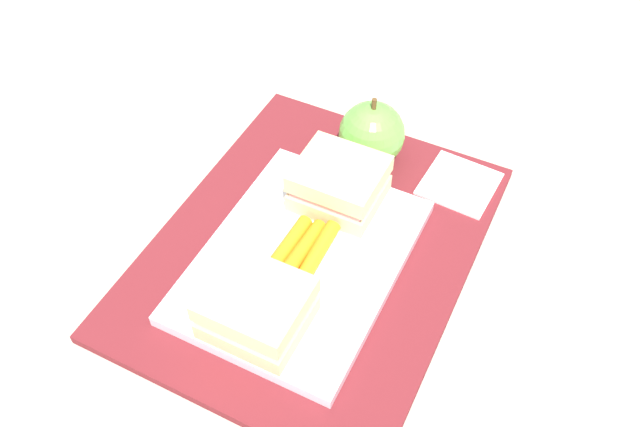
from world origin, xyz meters
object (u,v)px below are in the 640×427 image
object	(u,v)px
carrot_sticks_bundle	(301,251)
paper_napkin	(459,184)
apple	(370,133)
food_tray	(302,260)
sandwich_half_left	(257,308)
sandwich_half_right	(339,183)

from	to	relation	value
carrot_sticks_bundle	paper_napkin	bearing A→B (deg)	-31.17
apple	paper_napkin	distance (m)	0.10
apple	food_tray	bearing A→B (deg)	-179.32
sandwich_half_left	sandwich_half_right	distance (m)	0.16
food_tray	paper_napkin	xyz separation A→B (m)	(0.16, -0.10, -0.00)
paper_napkin	sandwich_half_right	bearing A→B (deg)	130.29
carrot_sticks_bundle	paper_napkin	distance (m)	0.19
food_tray	sandwich_half_left	world-z (taller)	sandwich_half_left
sandwich_half_left	apple	xyz separation A→B (m)	(0.23, 0.00, -0.00)
sandwich_half_right	paper_napkin	bearing A→B (deg)	-49.71
sandwich_half_left	carrot_sticks_bundle	xyz separation A→B (m)	(0.08, 0.00, -0.01)
sandwich_half_right	apple	size ratio (longest dim) A/B	1.02
carrot_sticks_bundle	paper_napkin	xyz separation A→B (m)	(0.16, -0.10, -0.02)
sandwich_half_left	apple	bearing A→B (deg)	0.45
sandwich_half_left	carrot_sticks_bundle	size ratio (longest dim) A/B	1.02
sandwich_half_right	paper_napkin	xyz separation A→B (m)	(0.08, -0.10, -0.03)
paper_napkin	apple	bearing A→B (deg)	92.65
food_tray	carrot_sticks_bundle	size ratio (longest dim) A/B	2.93
food_tray	paper_napkin	size ratio (longest dim) A/B	3.29
sandwich_half_left	paper_napkin	world-z (taller)	sandwich_half_left
sandwich_half_right	food_tray	bearing A→B (deg)	180.00
sandwich_half_right	apple	bearing A→B (deg)	1.37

